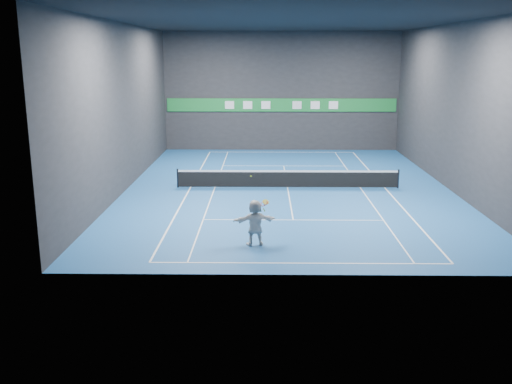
{
  "coord_description": "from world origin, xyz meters",
  "views": [
    {
      "loc": [
        -1.36,
        -31.31,
        7.39
      ],
      "look_at": [
        -1.69,
        -7.19,
        1.5
      ],
      "focal_mm": 40.0,
      "sensor_mm": 36.0,
      "label": 1
    }
  ],
  "objects_px": {
    "tennis_ball": "(251,176)",
    "tennis_racket": "(264,204)",
    "player": "(255,222)",
    "tennis_net": "(288,178)"
  },
  "relations": [
    {
      "from": "tennis_ball",
      "to": "tennis_racket",
      "type": "relative_size",
      "value": 0.12
    },
    {
      "from": "tennis_ball",
      "to": "tennis_net",
      "type": "height_order",
      "value": "tennis_ball"
    },
    {
      "from": "tennis_net",
      "to": "tennis_racket",
      "type": "xyz_separation_m",
      "value": [
        -1.33,
        -9.82,
        1.12
      ]
    },
    {
      "from": "tennis_ball",
      "to": "tennis_net",
      "type": "distance_m",
      "value": 10.27
    },
    {
      "from": "player",
      "to": "tennis_ball",
      "type": "bearing_deg",
      "value": -19.75
    },
    {
      "from": "tennis_ball",
      "to": "tennis_net",
      "type": "xyz_separation_m",
      "value": [
        1.85,
        9.85,
        -2.24
      ]
    },
    {
      "from": "tennis_ball",
      "to": "tennis_net",
      "type": "bearing_deg",
      "value": 79.39
    },
    {
      "from": "tennis_racket",
      "to": "player",
      "type": "bearing_deg",
      "value": -172.44
    },
    {
      "from": "tennis_ball",
      "to": "tennis_racket",
      "type": "xyz_separation_m",
      "value": [
        0.52,
        0.03,
        -1.12
      ]
    },
    {
      "from": "tennis_net",
      "to": "tennis_racket",
      "type": "distance_m",
      "value": 9.98
    }
  ]
}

